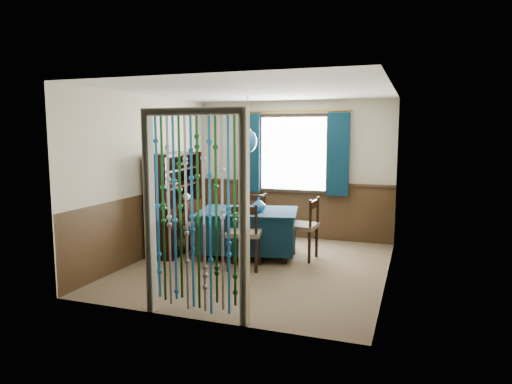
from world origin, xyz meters
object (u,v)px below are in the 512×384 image
at_px(pendant_lamp, 248,141).
at_px(vase_table, 259,205).
at_px(dining_table, 248,230).
at_px(chair_right, 304,227).
at_px(chair_near, 244,234).
at_px(chair_far, 253,218).
at_px(vase_sideboard, 186,195).
at_px(sideboard, 175,217).
at_px(bowl_shelf, 172,184).
at_px(chair_left, 196,226).

relative_size(pendant_lamp, vase_table, 4.30).
relative_size(dining_table, chair_right, 1.79).
relative_size(chair_near, chair_far, 1.08).
distance_m(dining_table, vase_sideboard, 1.28).
bearing_deg(sideboard, bowl_shelf, -76.95).
bearing_deg(sideboard, chair_far, 30.94).
bearing_deg(vase_sideboard, chair_right, -0.89).
bearing_deg(pendant_lamp, vase_table, -16.13).
relative_size(sideboard, bowl_shelf, 7.56).
xyz_separation_m(chair_right, vase_sideboard, (-2.04, 0.03, 0.39)).
bearing_deg(chair_near, pendant_lamp, 93.80).
height_order(chair_far, chair_left, chair_far).
bearing_deg(pendant_lamp, chair_left, -171.12).
distance_m(chair_near, chair_right, 1.04).
height_order(chair_right, bowl_shelf, bowl_shelf).
bearing_deg(sideboard, pendant_lamp, -0.35).
height_order(pendant_lamp, vase_table, pendant_lamp).
relative_size(chair_far, pendant_lamp, 1.02).
xyz_separation_m(dining_table, chair_far, (-0.16, 0.68, 0.05)).
height_order(chair_far, bowl_shelf, bowl_shelf).
bearing_deg(chair_near, chair_left, 140.93).
bearing_deg(dining_table, pendant_lamp, -38.91).
relative_size(chair_near, vase_sideboard, 5.15).
bearing_deg(bowl_shelf, vase_sideboard, 90.00).
distance_m(dining_table, chair_right, 0.87).
relative_size(dining_table, pendant_lamp, 1.95).
bearing_deg(bowl_shelf, pendant_lamp, 13.70).
height_order(chair_left, vase_sideboard, vase_sideboard).
xyz_separation_m(sideboard, pendant_lamp, (1.24, 0.11, 1.24)).
bearing_deg(sideboard, dining_table, -0.35).
height_order(chair_near, chair_far, chair_near).
relative_size(chair_left, bowl_shelf, 3.95).
bearing_deg(chair_near, sideboard, 146.74).
bearing_deg(chair_left, sideboard, -114.54).
bearing_deg(bowl_shelf, vase_table, 9.49).
bearing_deg(vase_sideboard, bowl_shelf, -90.00).
height_order(dining_table, vase_table, vase_table).
xyz_separation_m(chair_left, vase_sideboard, (-0.33, 0.30, 0.45)).
bearing_deg(vase_table, chair_far, 115.72).
bearing_deg(pendant_lamp, chair_right, 8.78).
xyz_separation_m(chair_left, bowl_shelf, (-0.33, -0.15, 0.68)).
distance_m(dining_table, vase_table, 0.45).
relative_size(pendant_lamp, vase_sideboard, 4.69).
xyz_separation_m(chair_near, pendant_lamp, (-0.19, 0.66, 1.30)).
xyz_separation_m(bowl_shelf, vase_sideboard, (0.00, 0.45, -0.23)).
relative_size(chair_near, pendant_lamp, 1.10).
bearing_deg(vase_sideboard, chair_near, -31.30).
relative_size(chair_near, chair_right, 1.01).
distance_m(chair_near, bowl_shelf, 1.54).
relative_size(dining_table, bowl_shelf, 8.01).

